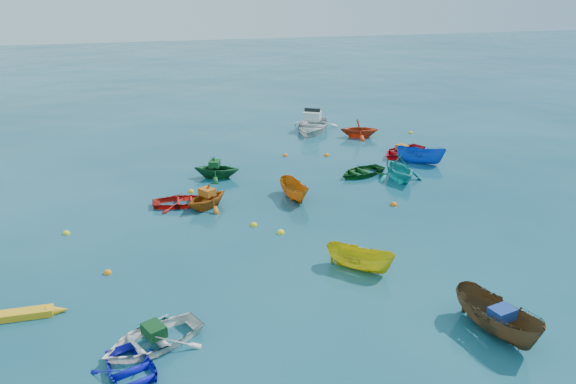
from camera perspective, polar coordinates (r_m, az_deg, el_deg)
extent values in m
plane|color=#0A3A4D|center=(24.10, 2.95, -5.07)|extent=(160.00, 160.00, 0.00)
imported|color=#0E10B0|center=(17.31, -15.46, -17.76)|extent=(2.72, 3.18, 0.56)
imported|color=white|center=(18.41, -13.60, -14.89)|extent=(3.88, 3.46, 0.66)
imported|color=brown|center=(19.58, 20.26, -13.31)|extent=(2.01, 3.57, 1.30)
imported|color=#BC5911|center=(27.77, -8.21, -1.59)|extent=(3.19, 3.12, 1.28)
imported|color=gold|center=(22.11, 7.25, -7.81)|extent=(2.77, 2.65, 1.08)
imported|color=#124E1B|center=(32.23, 7.47, 1.73)|extent=(3.49, 3.02, 0.61)
imported|color=teal|center=(31.82, 11.18, 1.24)|extent=(2.55, 2.95, 1.55)
imported|color=red|center=(28.30, -10.69, -1.29)|extent=(2.91, 2.13, 0.59)
imported|color=#BF6612|center=(28.57, 0.66, -0.68)|extent=(1.32, 2.84, 1.06)
imported|color=#124E23|center=(31.76, -7.23, 1.44)|extent=(3.09, 2.89, 1.32)
imported|color=red|center=(36.22, 11.57, 3.68)|extent=(4.15, 3.72, 0.71)
imported|color=blue|center=(34.93, 13.25, 2.88)|extent=(3.03, 2.65, 1.14)
imported|color=red|center=(39.83, 7.23, 5.54)|extent=(3.11, 2.86, 1.38)
imported|color=silver|center=(41.27, 2.46, 6.25)|extent=(5.09, 5.65, 1.56)
cube|color=#0F3F19|center=(18.15, -13.46, -13.49)|extent=(0.81, 0.90, 0.35)
cube|color=navy|center=(19.05, 20.91, -11.44)|extent=(0.86, 0.73, 0.36)
cube|color=#D15E15|center=(27.50, -8.22, 0.01)|extent=(0.86, 0.90, 0.35)
cube|color=#12481B|center=(31.51, -7.47, 2.88)|extent=(0.75, 0.86, 0.35)
cube|color=#B66C12|center=(36.00, 11.53, 4.44)|extent=(0.79, 0.86, 0.34)
sphere|color=orange|center=(22.73, -17.85, -7.88)|extent=(0.32, 0.32, 0.32)
sphere|color=yellow|center=(25.60, -3.51, -3.44)|extent=(0.35, 0.35, 0.35)
sphere|color=orange|center=(28.26, 10.68, -1.32)|extent=(0.36, 0.36, 0.36)
sphere|color=yellow|center=(26.63, -21.58, -3.97)|extent=(0.33, 0.33, 0.33)
sphere|color=#DE560C|center=(28.53, 0.44, -0.71)|extent=(0.29, 0.29, 0.29)
sphere|color=yellow|center=(24.84, -0.76, -4.20)|extent=(0.36, 0.36, 0.36)
sphere|color=orange|center=(35.46, 3.93, 3.69)|extent=(0.35, 0.35, 0.35)
sphere|color=yellow|center=(29.86, -9.82, -0.01)|extent=(0.33, 0.33, 0.33)
sphere|color=orange|center=(35.35, -0.29, 3.69)|extent=(0.34, 0.34, 0.34)
sphere|color=gold|center=(41.45, 12.34, 5.84)|extent=(0.32, 0.32, 0.32)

